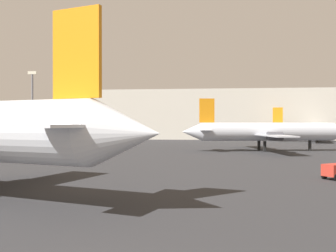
# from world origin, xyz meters

# --- Properties ---
(airplane_distant) EXTENTS (29.02, 26.31, 11.19)m
(airplane_distant) POSITION_xyz_m (-31.06, 59.20, 3.56)
(airplane_distant) COLOR silver
(airplane_distant) RESTS_ON ground_plane
(airplane_far_left) EXTENTS (29.37, 24.33, 8.83)m
(airplane_far_left) POSITION_xyz_m (12.08, 58.05, 3.27)
(airplane_far_left) COLOR silver
(airplane_far_left) RESTS_ON ground_plane
(airplane_far_right) EXTENTS (29.04, 20.56, 8.69)m
(airplane_far_right) POSITION_xyz_m (29.52, 91.57, 2.99)
(airplane_far_right) COLOR white
(airplane_far_right) RESTS_ON ground_plane
(light_mast_left) EXTENTS (2.40, 0.50, 18.82)m
(light_mast_left) POSITION_xyz_m (-46.24, 92.84, 10.66)
(light_mast_left) COLOR slate
(light_mast_left) RESTS_ON ground_plane
(terminal_building) EXTENTS (91.23, 19.75, 14.25)m
(terminal_building) POSITION_xyz_m (7.81, 110.09, 7.12)
(terminal_building) COLOR beige
(terminal_building) RESTS_ON ground_plane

